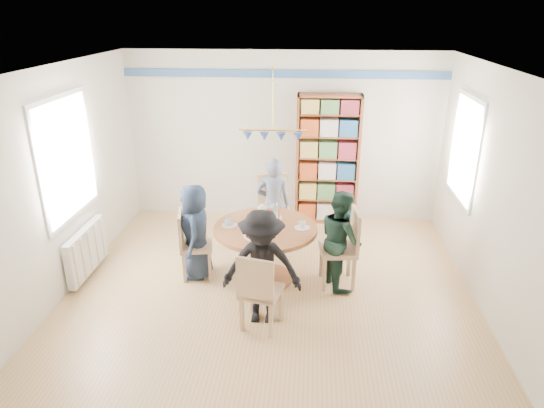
# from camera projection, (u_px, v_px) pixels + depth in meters

# --- Properties ---
(ground) EXTENTS (5.00, 5.00, 0.00)m
(ground) POSITION_uv_depth(u_px,v_px,m) (269.00, 295.00, 5.97)
(ground) COLOR tan
(room_shell) EXTENTS (5.00, 5.00, 5.00)m
(room_shell) POSITION_uv_depth(u_px,v_px,m) (255.00, 146.00, 6.17)
(room_shell) COLOR white
(room_shell) RESTS_ON ground
(radiator) EXTENTS (0.12, 1.00, 0.60)m
(radiator) POSITION_uv_depth(u_px,v_px,m) (87.00, 251.00, 6.30)
(radiator) COLOR silver
(radiator) RESTS_ON ground
(dining_table) EXTENTS (1.30, 1.30, 0.75)m
(dining_table) POSITION_uv_depth(u_px,v_px,m) (266.00, 241.00, 6.11)
(dining_table) COLOR brown
(dining_table) RESTS_ON ground
(chair_left) EXTENTS (0.47, 0.47, 0.91)m
(chair_left) POSITION_uv_depth(u_px,v_px,m) (190.00, 241.00, 6.22)
(chair_left) COLOR tan
(chair_left) RESTS_ON ground
(chair_right) EXTENTS (0.49, 0.49, 1.01)m
(chair_right) POSITION_uv_depth(u_px,v_px,m) (345.00, 244.00, 6.02)
(chair_right) COLOR tan
(chair_right) RESTS_ON ground
(chair_far) EXTENTS (0.56, 0.56, 1.05)m
(chair_far) POSITION_uv_depth(u_px,v_px,m) (274.00, 207.00, 7.10)
(chair_far) COLOR tan
(chair_far) RESTS_ON ground
(chair_near) EXTENTS (0.50, 0.50, 0.93)m
(chair_near) POSITION_uv_depth(u_px,v_px,m) (259.00, 289.00, 5.15)
(chair_near) COLOR tan
(chair_near) RESTS_ON ground
(person_left) EXTENTS (0.50, 0.67, 1.26)m
(person_left) POSITION_uv_depth(u_px,v_px,m) (195.00, 231.00, 6.20)
(person_left) COLOR #1B283D
(person_left) RESTS_ON ground
(person_right) EXTENTS (0.65, 0.74, 1.26)m
(person_right) POSITION_uv_depth(u_px,v_px,m) (341.00, 239.00, 5.98)
(person_right) COLOR #193227
(person_right) RESTS_ON ground
(person_far) EXTENTS (0.53, 0.37, 1.36)m
(person_far) POSITION_uv_depth(u_px,v_px,m) (273.00, 204.00, 6.92)
(person_far) COLOR gray
(person_far) RESTS_ON ground
(person_near) EXTENTS (0.87, 0.50, 1.34)m
(person_near) POSITION_uv_depth(u_px,v_px,m) (262.00, 268.00, 5.25)
(person_near) COLOR black
(person_near) RESTS_ON ground
(bookshelf) EXTENTS (0.99, 0.30, 2.08)m
(bookshelf) POSITION_uv_depth(u_px,v_px,m) (327.00, 161.00, 7.69)
(bookshelf) COLOR brown
(bookshelf) RESTS_ON ground
(tableware) EXTENTS (1.11, 1.11, 0.29)m
(tableware) POSITION_uv_depth(u_px,v_px,m) (264.00, 221.00, 6.04)
(tableware) COLOR white
(tableware) RESTS_ON dining_table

